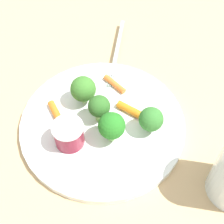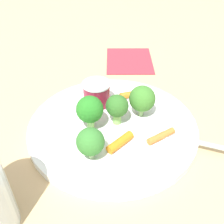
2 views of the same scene
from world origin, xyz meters
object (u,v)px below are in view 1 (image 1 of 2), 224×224
object	(u,v)px
carrot_stick_0	(115,84)
carrot_stick_1	(130,110)
broccoli_floret_1	(112,126)
broccoli_floret_3	(83,89)
sauce_cup	(70,136)
carrot_stick_2	(55,111)
broccoli_floret_2	(100,106)
plate	(103,124)
fork	(116,52)
broccoli_floret_0	(151,119)

from	to	relation	value
carrot_stick_0	carrot_stick_1	size ratio (longest dim) A/B	1.03
broccoli_floret_1	broccoli_floret_3	distance (m)	0.09
sauce_cup	carrot_stick_2	distance (m)	0.07
broccoli_floret_3	broccoli_floret_2	bearing A→B (deg)	-86.46
carrot_stick_2	plate	bearing A→B (deg)	-49.56
carrot_stick_1	broccoli_floret_2	bearing A→B (deg)	157.33
broccoli_floret_3	carrot_stick_2	xyz separation A→B (m)	(-0.05, 0.01, -0.03)
broccoli_floret_2	sauce_cup	bearing A→B (deg)	-169.33
broccoli_floret_2	carrot_stick_1	xyz separation A→B (m)	(0.04, -0.02, -0.02)
broccoli_floret_1	carrot_stick_1	xyz separation A→B (m)	(0.05, 0.02, -0.03)
sauce_cup	carrot_stick_1	size ratio (longest dim) A/B	1.04
broccoli_floret_1	broccoli_floret_2	size ratio (longest dim) A/B	1.11
sauce_cup	carrot_stick_0	world-z (taller)	sauce_cup
carrot_stick_0	fork	bearing A→B (deg)	50.25
sauce_cup	fork	world-z (taller)	sauce_cup
broccoli_floret_2	broccoli_floret_3	xyz separation A→B (m)	(-0.00, 0.04, 0.00)
broccoli_floret_0	broccoli_floret_2	distance (m)	0.08
carrot_stick_0	broccoli_floret_3	bearing A→B (deg)	177.47
broccoli_floret_2	carrot_stick_2	bearing A→B (deg)	135.16
broccoli_floret_0	broccoli_floret_2	size ratio (longest dim) A/B	0.96
carrot_stick_0	carrot_stick_2	size ratio (longest dim) A/B	1.24
broccoli_floret_0	carrot_stick_2	distance (m)	0.16
sauce_cup	broccoli_floret_3	distance (m)	0.08
broccoli_floret_2	carrot_stick_2	size ratio (longest dim) A/B	1.34
sauce_cup	broccoli_floret_2	xyz separation A→B (m)	(0.06, 0.01, 0.01)
broccoli_floret_1	carrot_stick_1	bearing A→B (deg)	22.74
broccoli_floret_1	carrot_stick_1	world-z (taller)	broccoli_floret_1
carrot_stick_1	fork	world-z (taller)	carrot_stick_1
sauce_cup	carrot_stick_1	distance (m)	0.11
broccoli_floret_0	plate	bearing A→B (deg)	131.07
broccoli_floret_1	carrot_stick_0	xyz separation A→B (m)	(0.07, 0.08, -0.03)
broccoli_floret_1	broccoli_floret_2	xyz separation A→B (m)	(0.01, 0.04, -0.00)
broccoli_floret_2	carrot_stick_1	bearing A→B (deg)	-22.67
broccoli_floret_1	carrot_stick_0	bearing A→B (deg)	50.50
broccoli_floret_2	broccoli_floret_3	distance (m)	0.04
plate	sauce_cup	distance (m)	0.07
broccoli_floret_0	sauce_cup	bearing A→B (deg)	154.64
carrot_stick_2	sauce_cup	bearing A→B (deg)	-98.55
sauce_cup	fork	distance (m)	0.21
broccoli_floret_2	carrot_stick_1	distance (m)	0.05
broccoli_floret_2	broccoli_floret_0	bearing A→B (deg)	-53.39
broccoli_floret_0	fork	bearing A→B (deg)	69.16
broccoli_floret_1	sauce_cup	bearing A→B (deg)	151.26
sauce_cup	broccoli_floret_3	bearing A→B (deg)	42.83
broccoli_floret_0	carrot_stick_1	size ratio (longest dim) A/B	1.07
broccoli_floret_1	broccoli_floret_2	distance (m)	0.04
plate	fork	distance (m)	0.16
broccoli_floret_0	broccoli_floret_2	xyz separation A→B (m)	(-0.05, 0.06, 0.00)
carrot_stick_2	fork	distance (m)	0.17
broccoli_floret_2	carrot_stick_0	size ratio (longest dim) A/B	1.08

